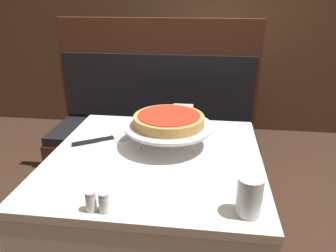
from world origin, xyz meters
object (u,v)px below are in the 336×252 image
at_px(deep_dish_pizza, 169,120).
at_px(condiment_caddy, 216,69).
at_px(water_glass_near, 249,196).
at_px(napkin_holder, 183,114).
at_px(salt_shaker, 91,201).
at_px(dining_table_front, 155,176).
at_px(booth_bench, 155,145).
at_px(pepper_shaker, 104,202).
at_px(dining_table_rear, 207,84).
at_px(pizza_server, 110,138).
at_px(pizza_pan_stand, 169,127).

height_order(deep_dish_pizza, condiment_caddy, condiment_caddy).
xyz_separation_m(water_glass_near, napkin_holder, (-0.26, 0.72, -0.02)).
relative_size(salt_shaker, condiment_caddy, 0.36).
bearing_deg(dining_table_front, salt_shaker, -109.05).
height_order(booth_bench, pepper_shaker, booth_bench).
xyz_separation_m(dining_table_rear, booth_bench, (-0.34, -0.68, -0.28)).
bearing_deg(condiment_caddy, napkin_holder, -99.07).
xyz_separation_m(pizza_server, pepper_shaker, (0.14, -0.51, 0.03)).
distance_m(pizza_pan_stand, salt_shaker, 0.52).
height_order(booth_bench, condiment_caddy, booth_bench).
bearing_deg(pepper_shaker, water_glass_near, 5.88).
bearing_deg(pepper_shaker, salt_shaker, -180.00).
relative_size(pizza_server, napkin_holder, 2.84).
bearing_deg(dining_table_rear, napkin_holder, -95.36).
height_order(dining_table_rear, deep_dish_pizza, deep_dish_pizza).
bearing_deg(pizza_server, salt_shaker, -79.21).
distance_m(pizza_server, pepper_shaker, 0.53).
height_order(salt_shaker, condiment_caddy, condiment_caddy).
bearing_deg(dining_table_rear, condiment_caddy, -54.18).
height_order(pizza_server, pepper_shaker, pepper_shaker).
bearing_deg(salt_shaker, pizza_pan_stand, 69.82).
relative_size(deep_dish_pizza, salt_shaker, 4.74).
distance_m(pizza_pan_stand, pepper_shaker, 0.50).
relative_size(deep_dish_pizza, water_glass_near, 2.47).
relative_size(dining_table_front, napkin_holder, 8.61).
height_order(pepper_shaker, condiment_caddy, condiment_caddy).
bearing_deg(dining_table_rear, salt_shaker, -99.49).
bearing_deg(pepper_shaker, booth_bench, 92.84).
distance_m(dining_table_rear, pizza_pan_stand, 1.47).
xyz_separation_m(deep_dish_pizza, water_glass_near, (0.29, -0.44, -0.06)).
xyz_separation_m(deep_dish_pizza, condiment_caddy, (0.21, 1.37, -0.07)).
bearing_deg(pizza_server, dining_table_rear, 73.56).
bearing_deg(dining_table_front, pizza_server, 150.94).
distance_m(booth_bench, salt_shaker, 1.32).
height_order(dining_table_rear, booth_bench, booth_bench).
bearing_deg(water_glass_near, pizza_server, 140.73).
distance_m(booth_bench, deep_dish_pizza, 0.94).
distance_m(dining_table_front, dining_table_rear, 1.57).
xyz_separation_m(dining_table_front, dining_table_rear, (0.19, 1.55, -0.00)).
height_order(booth_bench, deep_dish_pizza, booth_bench).
bearing_deg(water_glass_near, dining_table_front, 135.16).
relative_size(dining_table_rear, water_glass_near, 5.99).
distance_m(pizza_pan_stand, water_glass_near, 0.53).
distance_m(pizza_pan_stand, deep_dish_pizza, 0.03).
bearing_deg(pizza_pan_stand, salt_shaker, -110.18).
distance_m(dining_table_front, pizza_server, 0.28).
distance_m(pepper_shaker, condiment_caddy, 1.88).
bearing_deg(dining_table_rear, pizza_pan_stand, -95.75).
bearing_deg(napkin_holder, booth_bench, 115.65).
relative_size(dining_table_front, deep_dish_pizza, 2.88).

